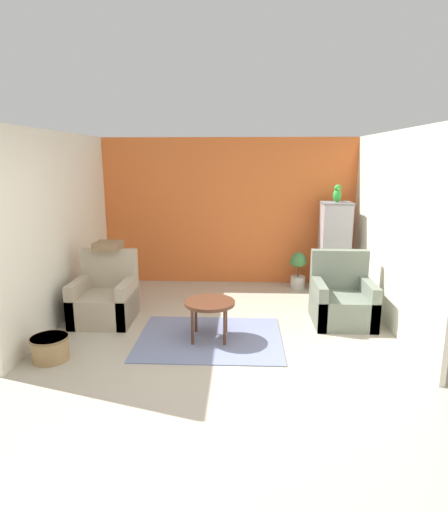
% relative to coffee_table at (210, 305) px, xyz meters
% --- Properties ---
extents(ground_plane, '(20.00, 20.00, 0.00)m').
position_rel_coffee_table_xyz_m(ground_plane, '(0.14, -1.03, -0.43)').
color(ground_plane, '#B2A893').
rests_on(ground_plane, ground).
extents(wall_back_accent, '(4.42, 0.06, 2.49)m').
position_rel_coffee_table_xyz_m(wall_back_accent, '(0.14, 2.52, 0.82)').
color(wall_back_accent, orange).
rests_on(wall_back_accent, ground_plane).
extents(wall_left, '(0.06, 3.52, 2.49)m').
position_rel_coffee_table_xyz_m(wall_left, '(-2.04, 0.73, 0.82)').
color(wall_left, silver).
rests_on(wall_left, ground_plane).
extents(wall_right, '(0.06, 3.52, 2.49)m').
position_rel_coffee_table_xyz_m(wall_right, '(2.32, 0.73, 0.82)').
color(wall_right, silver).
rests_on(wall_right, ground_plane).
extents(area_rug, '(1.74, 1.38, 0.01)m').
position_rel_coffee_table_xyz_m(area_rug, '(0.00, 0.00, -0.43)').
color(area_rug, slate).
rests_on(area_rug, ground_plane).
extents(coffee_table, '(0.61, 0.61, 0.48)m').
position_rel_coffee_table_xyz_m(coffee_table, '(0.00, 0.00, 0.00)').
color(coffee_table, '#512D1E').
rests_on(coffee_table, ground_plane).
extents(armchair_left, '(0.77, 0.77, 0.93)m').
position_rel_coffee_table_xyz_m(armchair_left, '(-1.46, 0.56, -0.14)').
color(armchair_left, tan).
rests_on(armchair_left, ground_plane).
extents(armchair_right, '(0.77, 0.77, 0.93)m').
position_rel_coffee_table_xyz_m(armchair_right, '(1.72, 0.64, -0.14)').
color(armchair_right, slate).
rests_on(armchair_right, ground_plane).
extents(birdcage, '(0.51, 0.51, 1.47)m').
position_rel_coffee_table_xyz_m(birdcage, '(1.88, 2.04, 0.29)').
color(birdcage, slate).
rests_on(birdcage, ground_plane).
extents(parrot, '(0.13, 0.24, 0.28)m').
position_rel_coffee_table_xyz_m(parrot, '(1.88, 2.05, 1.17)').
color(parrot, green).
rests_on(parrot, birdcage).
extents(potted_plant, '(0.28, 0.25, 0.62)m').
position_rel_coffee_table_xyz_m(potted_plant, '(1.33, 2.17, -0.08)').
color(potted_plant, beige).
rests_on(potted_plant, ground_plane).
extents(wicker_basket, '(0.41, 0.41, 0.27)m').
position_rel_coffee_table_xyz_m(wicker_basket, '(-1.70, -0.63, -0.29)').
color(wicker_basket, '#A37F51').
rests_on(wicker_basket, ground_plane).
extents(throw_pillow, '(0.35, 0.35, 0.10)m').
position_rel_coffee_table_xyz_m(throw_pillow, '(-1.46, 0.83, 0.55)').
color(throw_pillow, '#846647').
rests_on(throw_pillow, armchair_left).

